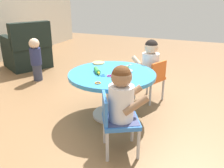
{
  "coord_description": "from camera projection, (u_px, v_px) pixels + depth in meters",
  "views": [
    {
      "loc": [
        -2.23,
        -0.91,
        1.32
      ],
      "look_at": [
        0.0,
        0.0,
        0.39
      ],
      "focal_mm": 38.0,
      "sensor_mm": 36.0,
      "label": 1
    }
  ],
  "objects": [
    {
      "name": "craft_table",
      "position": [
        112.0,
        83.0,
        2.58
      ],
      "size": [
        0.94,
        0.94,
        0.51
      ],
      "color": "silver",
      "rests_on": "ground"
    },
    {
      "name": "cookie_cutter_1",
      "position": [
        109.0,
        76.0,
        2.43
      ],
      "size": [
        0.06,
        0.06,
        0.01
      ],
      "primitive_type": "torus",
      "color": "#D83FA5",
      "rests_on": "craft_table"
    },
    {
      "name": "seated_child_right",
      "position": [
        150.0,
        60.0,
        2.94
      ],
      "size": [
        0.39,
        0.43,
        0.51
      ],
      "color": "#3F4772",
      "rests_on": "ground"
    },
    {
      "name": "cookie_cutter_0",
      "position": [
        98.0,
        83.0,
        2.24
      ],
      "size": [
        0.06,
        0.06,
        0.01
      ],
      "primitive_type": "torus",
      "color": "orange",
      "rests_on": "craft_table"
    },
    {
      "name": "child_chair_left",
      "position": [
        117.0,
        120.0,
        2.01
      ],
      "size": [
        0.41,
        0.41,
        0.54
      ],
      "color": "#B7B7BC",
      "rests_on": "ground"
    },
    {
      "name": "toddler_standing",
      "position": [
        36.0,
        58.0,
        3.68
      ],
      "size": [
        0.17,
        0.17,
        0.67
      ],
      "color": "#33384C",
      "rests_on": "ground"
    },
    {
      "name": "cookie_cutter_2",
      "position": [
        103.0,
        75.0,
        2.45
      ],
      "size": [
        0.05,
        0.05,
        0.01
      ],
      "primitive_type": "torus",
      "color": "#3F99D8",
      "rests_on": "craft_table"
    },
    {
      "name": "rolling_pin",
      "position": [
        97.0,
        70.0,
        2.54
      ],
      "size": [
        0.2,
        0.16,
        0.05
      ],
      "color": "green",
      "rests_on": "craft_table"
    },
    {
      "name": "armchair_dark",
      "position": [
        28.0,
        51.0,
        4.36
      ],
      "size": [
        0.96,
        0.97,
        0.85
      ],
      "color": "black",
      "rests_on": "ground"
    },
    {
      "name": "child_chair_right",
      "position": [
        152.0,
        78.0,
        3.0
      ],
      "size": [
        0.4,
        0.4,
        0.54
      ],
      "color": "#B7B7BC",
      "rests_on": "ground"
    },
    {
      "name": "craft_scissors",
      "position": [
        128.0,
        66.0,
        2.76
      ],
      "size": [
        0.14,
        0.08,
        0.01
      ],
      "color": "silver",
      "rests_on": "craft_table"
    },
    {
      "name": "ground_plane",
      "position": [
        112.0,
        115.0,
        2.72
      ],
      "size": [
        10.0,
        10.0,
        0.0
      ],
      "primitive_type": "plane",
      "color": "olive"
    },
    {
      "name": "seated_child_left",
      "position": [
        122.0,
        96.0,
        1.93
      ],
      "size": [
        0.4,
        0.43,
        0.51
      ],
      "color": "#3F4772",
      "rests_on": "ground"
    },
    {
      "name": "playdough_blob_0",
      "position": [
        99.0,
        63.0,
        2.86
      ],
      "size": [
        0.14,
        0.14,
        0.02
      ],
      "primitive_type": "cylinder",
      "color": "#F2CC72",
      "rests_on": "craft_table"
    },
    {
      "name": "playdough_blob_1",
      "position": [
        127.0,
        71.0,
        2.57
      ],
      "size": [
        0.12,
        0.12,
        0.02
      ],
      "primitive_type": "cylinder",
      "color": "#8CCCF2",
      "rests_on": "craft_table"
    }
  ]
}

